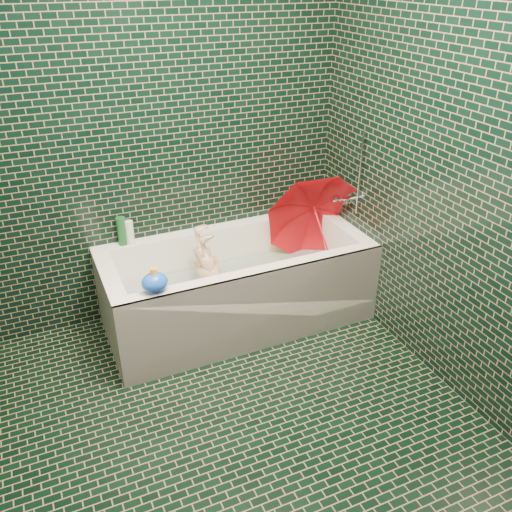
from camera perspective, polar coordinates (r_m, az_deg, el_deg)
name	(u,v)px	position (r m, az deg, el deg)	size (l,w,h in m)	color
floor	(232,448)	(2.88, -2.51, -19.56)	(2.80, 2.80, 0.00)	black
wall_back	(140,131)	(3.38, -12.07, 12.77)	(2.80, 2.80, 0.00)	black
wall_right	(481,174)	(2.81, 22.56, 7.95)	(2.80, 2.80, 0.00)	black
bathtub	(238,293)	(3.58, -1.91, -3.95)	(1.70, 0.75, 0.55)	white
bath_mat	(237,299)	(3.63, -2.00, -4.55)	(1.35, 0.47, 0.01)	green
water	(237,281)	(3.55, -2.04, -2.60)	(1.48, 0.53, 0.00)	silver
faucet	(349,195)	(3.68, 9.78, 6.39)	(0.18, 0.19, 0.55)	silver
child	(214,287)	(3.48, -4.46, -3.23)	(0.29, 0.19, 0.80)	tan
umbrella	(321,230)	(3.64, 6.90, 2.68)	(0.68, 0.68, 0.60)	red
soap_bottle_a	(319,206)	(4.03, 6.65, 5.20)	(0.09, 0.09, 0.24)	white
soap_bottle_b	(305,210)	(3.96, 5.23, 4.87)	(0.09, 0.09, 0.20)	#421C6C
soap_bottle_c	(301,212)	(3.92, 4.72, 4.61)	(0.13, 0.13, 0.16)	#164E21
bottle_right_tall	(311,199)	(3.90, 5.82, 6.04)	(0.06, 0.06, 0.20)	#164E21
bottle_right_pump	(320,195)	(3.99, 6.76, 6.40)	(0.05, 0.05, 0.19)	silver
bottle_left_tall	(122,231)	(3.52, -13.93, 2.56)	(0.06, 0.06, 0.18)	#164E21
bottle_left_short	(130,233)	(3.51, -13.15, 2.39)	(0.05, 0.05, 0.16)	white
rubber_duck	(302,205)	(3.94, 4.87, 5.40)	(0.12, 0.09, 0.09)	yellow
bath_toy	(155,282)	(2.98, -10.60, -2.71)	(0.17, 0.15, 0.14)	blue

